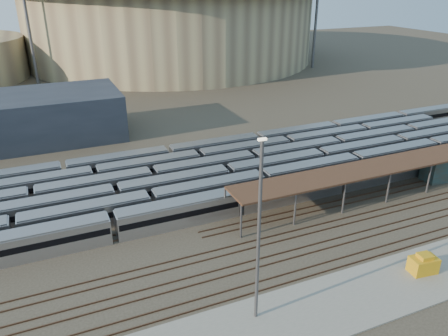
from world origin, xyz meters
name	(u,v)px	position (x,y,z in m)	size (l,w,h in m)	color
ground	(295,230)	(0.00, 0.00, 0.00)	(420.00, 420.00, 0.00)	#383026
apron	(329,306)	(-5.00, -15.00, 0.10)	(50.00, 9.00, 0.20)	gray
subway_trains	(240,170)	(0.02, 18.50, 1.80)	(126.34, 23.90, 3.60)	#A8A8AD
inspection_shed	(399,163)	(22.00, 4.00, 4.98)	(60.30, 6.00, 5.30)	#505054
empty_tracks	(315,248)	(0.00, -5.00, 0.09)	(170.00, 9.62, 0.18)	#4C3323
stadium	(170,19)	(25.00, 140.00, 16.47)	(124.00, 124.00, 32.50)	#978B66
service_building	(20,119)	(-35.00, 55.00, 5.00)	(42.00, 20.00, 10.00)	#1E232D
floodlight_0	(27,20)	(-30.00, 110.00, 20.65)	(4.00, 1.00, 38.40)	#505054
floodlight_2	(317,12)	(70.00, 100.00, 20.65)	(4.00, 1.00, 38.40)	#505054
floodlight_3	(76,8)	(-10.00, 160.00, 20.65)	(4.00, 1.00, 38.40)	#505054
yard_light_pole	(259,235)	(-13.17, -13.26, 10.28)	(0.81, 0.36, 19.99)	#505054
yellow_equipment	(423,265)	(8.85, -14.59, 1.20)	(3.22, 2.01, 2.01)	#C08B12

